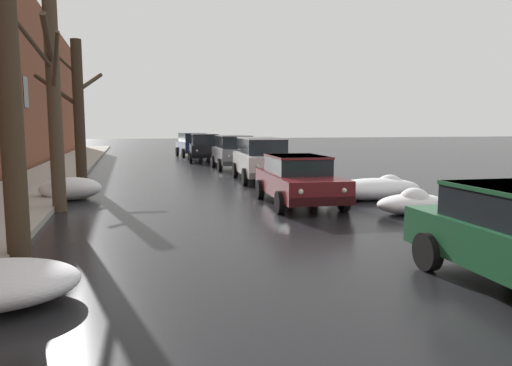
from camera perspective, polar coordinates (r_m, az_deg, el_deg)
The scene contains 13 objects.
left_sidewalk_slab at distance 16.37m, azimuth -27.32°, elevation -1.42°, with size 2.87×80.00×0.15m, color #A8A399.
snow_bank_along_left_kerb at distance 14.74m, azimuth 14.57°, elevation -0.68°, with size 3.15×1.31×0.75m.
snow_bank_near_corner_right at distance 27.05m, azimuth 0.42°, elevation 2.91°, with size 1.66×1.12×0.75m.
snow_bank_along_right_kerb at distance 15.25m, azimuth -22.33°, elevation -0.67°, with size 1.83×1.15×0.71m.
snow_bank_far_right_pile at distance 12.52m, azimuth 18.90°, elevation -2.39°, with size 1.96×1.10×0.70m.
bare_tree_second_along_sidewalk at distance 8.54m, azimuth -28.76°, elevation 16.79°, with size 2.67×3.68×6.76m.
bare_tree_mid_block at distance 13.20m, azimuth -23.95°, elevation 11.48°, with size 1.04×2.14×6.67m.
bare_tree_far_down_block at distance 19.68m, azimuth -21.27°, elevation 8.69°, with size 2.65×1.73×5.64m.
sedan_maroon_parked_kerbside_close at distance 13.37m, azimuth 5.24°, elevation 0.55°, with size 2.19×4.38×1.42m.
suv_white_parked_kerbside_mid at distance 19.21m, azimuth 0.63°, elevation 3.20°, with size 2.34×4.82×1.82m.
suv_grey_parked_far_down_block at distance 24.79m, azimuth -2.85°, elevation 4.02°, with size 2.20×4.39×1.82m.
suv_black_queued_behind_truck at distance 30.62m, azimuth -6.44°, elevation 4.53°, with size 2.39×4.55×1.82m.
suv_darkblue_at_far_intersection at distance 36.17m, azimuth -7.94°, elevation 4.86°, with size 2.29×4.59×1.82m.
Camera 1 is at (-2.83, 2.12, 2.22)m, focal length 32.18 mm.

